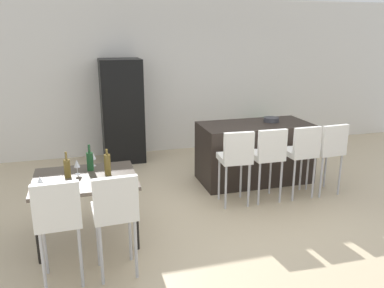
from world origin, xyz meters
name	(u,v)px	position (x,y,z in m)	size (l,w,h in m)	color
ground_plane	(234,208)	(0.00, 0.00, 0.00)	(10.00, 10.00, 0.00)	#C6B28E
back_wall	(179,77)	(0.00, 2.98, 1.45)	(10.00, 0.12, 2.90)	silver
kitchen_island	(254,152)	(0.69, 0.91, 0.46)	(1.71, 0.84, 0.92)	black
bar_chair_left	(236,156)	(0.04, 0.11, 0.70)	(0.43, 0.43, 1.05)	white
bar_chair_middle	(268,153)	(0.51, 0.11, 0.70)	(0.41, 0.41, 1.05)	white
bar_chair_right	(302,150)	(1.03, 0.11, 0.70)	(0.41, 0.41, 1.05)	white
bar_chair_far	(329,148)	(1.46, 0.11, 0.70)	(0.42, 0.42, 1.05)	white
dining_table	(85,184)	(-1.90, -0.27, 0.66)	(1.11, 0.90, 0.74)	#4C4238
dining_chair_near	(58,216)	(-2.14, -1.08, 0.70)	(0.41, 0.41, 1.05)	white
dining_chair_far	(115,209)	(-1.64, -1.08, 0.70)	(0.42, 0.42, 1.05)	white
wine_bottle_middle	(67,168)	(-2.08, -0.22, 0.85)	(0.07, 0.07, 0.29)	brown
wine_bottle_end	(107,164)	(-1.65, -0.26, 0.86)	(0.07, 0.07, 0.30)	brown
wine_bottle_far	(90,161)	(-1.83, -0.05, 0.85)	(0.08, 0.08, 0.31)	#194723
wine_glass_left	(93,156)	(-1.79, 0.10, 0.86)	(0.07, 0.07, 0.17)	silver
wine_glass_right	(40,181)	(-2.32, -0.60, 0.86)	(0.07, 0.07, 0.17)	silver
wine_glass_near	(77,164)	(-1.97, -0.15, 0.86)	(0.07, 0.07, 0.17)	silver
refrigerator	(122,111)	(-1.18, 2.54, 0.92)	(0.72, 0.68, 1.84)	black
fruit_bowl	(271,120)	(0.98, 0.97, 0.96)	(0.24, 0.24, 0.07)	#333338
potted_plant	(267,129)	(1.71, 2.53, 0.39)	(0.45, 0.45, 0.65)	#38383D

